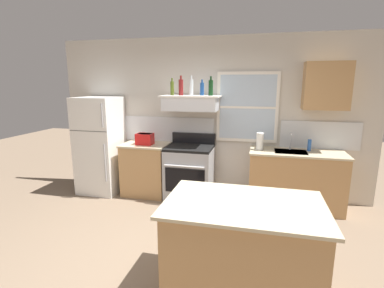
# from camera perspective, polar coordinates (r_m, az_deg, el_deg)

# --- Properties ---
(ground_plane) EXTENTS (16.00, 16.00, 0.00)m
(ground_plane) POSITION_cam_1_polar(r_m,az_deg,el_deg) (3.37, -4.32, -23.11)
(ground_plane) COLOR #7A6651
(back_wall) EXTENTS (5.40, 0.11, 2.70)m
(back_wall) POSITION_cam_1_polar(r_m,az_deg,el_deg) (4.95, 3.72, 5.25)
(back_wall) COLOR beige
(back_wall) RESTS_ON ground_plane
(refrigerator) EXTENTS (0.70, 0.72, 1.70)m
(refrigerator) POSITION_cam_1_polar(r_m,az_deg,el_deg) (5.36, -17.91, -0.23)
(refrigerator) COLOR white
(refrigerator) RESTS_ON ground_plane
(counter_left_of_stove) EXTENTS (0.79, 0.63, 0.91)m
(counter_left_of_stove) POSITION_cam_1_polar(r_m,az_deg,el_deg) (5.12, -9.10, -4.90)
(counter_left_of_stove) COLOR tan
(counter_left_of_stove) RESTS_ON ground_plane
(toaster) EXTENTS (0.30, 0.20, 0.19)m
(toaster) POSITION_cam_1_polar(r_m,az_deg,el_deg) (4.93, -9.44, 1.04)
(toaster) COLOR red
(toaster) RESTS_ON counter_left_of_stove
(stove_range) EXTENTS (0.76, 0.69, 1.09)m
(stove_range) POSITION_cam_1_polar(r_m,az_deg,el_deg) (4.84, -0.46, -5.64)
(stove_range) COLOR #9EA0A5
(stove_range) RESTS_ON ground_plane
(range_hood_shelf) EXTENTS (0.96, 0.52, 0.24)m
(range_hood_shelf) POSITION_cam_1_polar(r_m,az_deg,el_deg) (4.72, -0.20, 8.25)
(range_hood_shelf) COLOR silver
(bottle_olive_oil_square) EXTENTS (0.06, 0.06, 0.28)m
(bottle_olive_oil_square) POSITION_cam_1_polar(r_m,az_deg,el_deg) (4.81, -3.99, 11.13)
(bottle_olive_oil_square) COLOR #4C601E
(bottle_olive_oil_square) RESTS_ON range_hood_shelf
(bottle_red_label_wine) EXTENTS (0.07, 0.07, 0.32)m
(bottle_red_label_wine) POSITION_cam_1_polar(r_m,az_deg,el_deg) (4.73, -2.23, 11.33)
(bottle_red_label_wine) COLOR maroon
(bottle_red_label_wine) RESTS_ON range_hood_shelf
(bottle_clear_tall) EXTENTS (0.06, 0.06, 0.32)m
(bottle_clear_tall) POSITION_cam_1_polar(r_m,az_deg,el_deg) (4.74, -0.14, 11.34)
(bottle_clear_tall) COLOR silver
(bottle_clear_tall) RESTS_ON range_hood_shelf
(bottle_blue_liqueur) EXTENTS (0.07, 0.07, 0.25)m
(bottle_blue_liqueur) POSITION_cam_1_polar(r_m,az_deg,el_deg) (4.72, 2.02, 11.01)
(bottle_blue_liqueur) COLOR #1E478C
(bottle_blue_liqueur) RESTS_ON range_hood_shelf
(bottle_dark_green_wine) EXTENTS (0.07, 0.07, 0.30)m
(bottle_dark_green_wine) POSITION_cam_1_polar(r_m,az_deg,el_deg) (4.60, 3.78, 11.23)
(bottle_dark_green_wine) COLOR #143819
(bottle_dark_green_wine) RESTS_ON range_hood_shelf
(counter_right_with_sink) EXTENTS (1.43, 0.63, 0.91)m
(counter_right_with_sink) POSITION_cam_1_polar(r_m,az_deg,el_deg) (4.78, 19.96, -6.72)
(counter_right_with_sink) COLOR tan
(counter_right_with_sink) RESTS_ON ground_plane
(sink_faucet) EXTENTS (0.03, 0.17, 0.28)m
(sink_faucet) POSITION_cam_1_polar(r_m,az_deg,el_deg) (4.71, 19.18, 0.95)
(sink_faucet) COLOR silver
(sink_faucet) RESTS_ON counter_right_with_sink
(paper_towel_roll) EXTENTS (0.11, 0.11, 0.27)m
(paper_towel_roll) POSITION_cam_1_polar(r_m,az_deg,el_deg) (4.60, 13.43, 0.54)
(paper_towel_roll) COLOR white
(paper_towel_roll) RESTS_ON counter_right_with_sink
(dish_soap_bottle) EXTENTS (0.06, 0.06, 0.18)m
(dish_soap_bottle) POSITION_cam_1_polar(r_m,az_deg,el_deg) (4.77, 22.45, -0.21)
(dish_soap_bottle) COLOR blue
(dish_soap_bottle) RESTS_ON counter_right_with_sink
(kitchen_island) EXTENTS (1.40, 0.90, 0.91)m
(kitchen_island) POSITION_cam_1_polar(r_m,az_deg,el_deg) (2.81, 10.01, -20.01)
(kitchen_island) COLOR tan
(kitchen_island) RESTS_ON ground_plane
(upper_cabinet_right) EXTENTS (0.64, 0.32, 0.70)m
(upper_cabinet_right) POSITION_cam_1_polar(r_m,az_deg,el_deg) (4.74, 25.33, 10.47)
(upper_cabinet_right) COLOR tan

